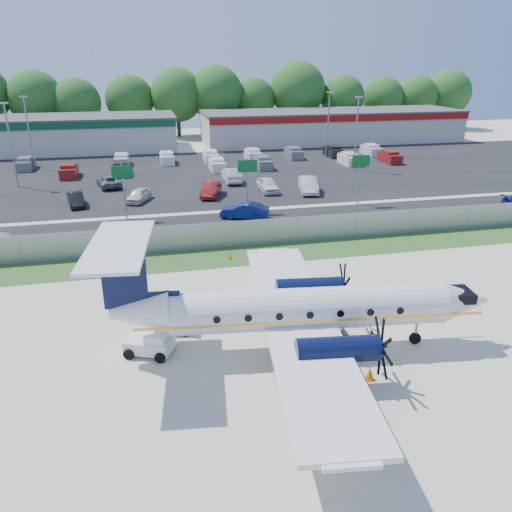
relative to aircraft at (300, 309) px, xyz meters
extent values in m
plane|color=beige|center=(-0.59, 0.99, -2.25)|extent=(170.00, 170.00, 0.00)
cube|color=#2D561E|center=(-0.59, 12.99, -2.25)|extent=(170.00, 4.00, 0.02)
cube|color=black|center=(-0.59, 19.99, -2.24)|extent=(170.00, 8.00, 0.02)
cube|color=black|center=(-0.59, 40.99, -2.24)|extent=(170.00, 32.00, 0.02)
cube|color=gray|center=(-0.59, 14.99, -1.25)|extent=(120.00, 0.02, 1.90)
cube|color=gray|center=(-0.59, 14.99, -0.27)|extent=(120.00, 0.06, 0.06)
cube|color=gray|center=(-0.59, 14.99, -2.20)|extent=(120.00, 0.06, 0.06)
cube|color=beige|center=(-24.59, 62.99, 0.25)|extent=(46.00, 12.00, 5.00)
cube|color=#474749|center=(-24.59, 62.99, 2.87)|extent=(46.40, 12.40, 0.24)
cube|color=#0F4723|center=(-24.59, 56.89, 2.25)|extent=(46.00, 0.20, 1.00)
cube|color=beige|center=(25.41, 62.99, 0.25)|extent=(44.00, 12.00, 5.00)
cube|color=#474749|center=(25.41, 62.99, 2.87)|extent=(44.40, 12.40, 0.24)
cube|color=maroon|center=(25.41, 56.89, 2.25)|extent=(44.00, 0.20, 1.00)
cylinder|color=gray|center=(-8.59, 23.99, 0.25)|extent=(0.14, 0.14, 5.00)
cube|color=#0C5923|center=(-8.59, 23.84, 2.05)|extent=(1.80, 0.08, 1.10)
cylinder|color=gray|center=(2.41, 23.99, 0.25)|extent=(0.14, 0.14, 5.00)
cube|color=#0C5923|center=(2.41, 23.84, 2.05)|extent=(1.80, 0.08, 1.10)
cylinder|color=gray|center=(13.41, 23.99, 0.25)|extent=(0.14, 0.14, 5.00)
cube|color=#0C5923|center=(13.41, 23.84, 2.05)|extent=(1.80, 0.08, 1.10)
cylinder|color=gray|center=(-20.59, 38.99, 2.25)|extent=(0.18, 0.18, 9.00)
cube|color=gray|center=(-20.59, 38.99, 6.75)|extent=(0.90, 0.35, 0.18)
cylinder|color=gray|center=(19.41, 38.99, 2.25)|extent=(0.18, 0.18, 9.00)
cube|color=gray|center=(19.41, 38.99, 6.75)|extent=(0.90, 0.35, 0.18)
cylinder|color=gray|center=(-20.59, 48.99, 2.25)|extent=(0.18, 0.18, 9.00)
cube|color=gray|center=(-20.59, 48.99, 6.75)|extent=(0.90, 0.35, 0.18)
cylinder|color=gray|center=(19.41, 48.99, 2.25)|extent=(0.18, 0.18, 9.00)
cube|color=gray|center=(19.41, 48.99, 6.75)|extent=(0.90, 0.35, 0.18)
cylinder|color=silver|center=(0.41, -0.05, 0.00)|extent=(13.24, 3.56, 1.99)
cone|color=silver|center=(8.06, -0.98, 0.00)|extent=(2.53, 2.26, 1.99)
cone|color=silver|center=(-7.44, 0.91, 0.21)|extent=(2.95, 2.31, 1.99)
cube|color=black|center=(7.85, -0.96, 0.37)|extent=(1.10, 1.47, 0.47)
cube|color=silver|center=(-0.11, 0.01, -0.58)|extent=(5.56, 18.71, 0.23)
cylinder|color=black|center=(0.67, -3.14, -0.42)|extent=(3.68, 1.58, 1.15)
cylinder|color=black|center=(1.41, 2.89, -0.42)|extent=(3.68, 1.58, 1.15)
cube|color=black|center=(-7.96, 0.97, 1.99)|extent=(2.00, 0.43, 3.04)
cube|color=silver|center=(-8.06, 0.98, 3.51)|extent=(3.28, 6.75, 0.15)
cylinder|color=gray|center=(5.82, -0.71, -1.57)|extent=(0.13, 0.13, 1.36)
cylinder|color=black|center=(5.82, -0.71, -1.96)|extent=(0.61, 0.26, 0.59)
cylinder|color=black|center=(-0.47, -3.00, -1.92)|extent=(0.72, 0.50, 0.67)
cylinder|color=black|center=(0.26, 3.03, -1.92)|extent=(0.72, 0.50, 0.67)
cube|color=silver|center=(-7.13, 1.30, -1.77)|extent=(2.53, 2.08, 0.61)
cube|color=silver|center=(-6.73, 1.12, -1.29)|extent=(1.34, 1.43, 0.44)
cube|color=black|center=(-6.37, 0.96, -1.27)|extent=(0.53, 0.94, 0.35)
cylinder|color=black|center=(-8.12, 0.99, -1.99)|extent=(0.56, 0.39, 0.52)
cylinder|color=black|center=(-7.57, 2.24, -1.99)|extent=(0.56, 0.39, 0.52)
cylinder|color=black|center=(-6.68, 0.36, -1.99)|extent=(0.56, 0.39, 0.52)
cylinder|color=black|center=(-6.13, 1.61, -1.99)|extent=(0.56, 0.39, 0.52)
cube|color=gray|center=(-5.83, 3.10, -1.84)|extent=(2.01, 1.43, 0.11)
cube|color=gray|center=(-6.68, 3.27, -1.57)|extent=(0.29, 1.09, 0.55)
cube|color=gray|center=(-4.98, 2.93, -1.57)|extent=(0.29, 1.09, 0.55)
cylinder|color=black|center=(-6.56, 2.73, -2.09)|extent=(0.34, 0.17, 0.33)
cylinder|color=black|center=(-6.36, 3.72, -2.09)|extent=(0.34, 0.17, 0.33)
cylinder|color=black|center=(-5.30, 2.48, -2.09)|extent=(0.34, 0.17, 0.33)
cylinder|color=black|center=(-5.10, 3.47, -2.09)|extent=(0.34, 0.17, 0.33)
cube|color=gray|center=(1.23, -0.64, -1.81)|extent=(1.98, 1.19, 0.12)
cube|color=gray|center=(0.29, -0.63, -1.52)|extent=(0.09, 1.18, 0.59)
cube|color=gray|center=(2.16, -0.64, -1.52)|extent=(0.09, 1.18, 0.59)
cylinder|color=black|center=(0.53, -1.17, -2.08)|extent=(0.36, 0.12, 0.35)
cylinder|color=black|center=(0.54, -0.09, -2.08)|extent=(0.36, 0.12, 0.35)
cylinder|color=black|center=(1.91, -1.18, -2.08)|extent=(0.36, 0.12, 0.35)
cylinder|color=black|center=(1.92, -0.10, -2.08)|extent=(0.36, 0.12, 0.35)
cone|color=orange|center=(3.04, -0.15, -2.00)|extent=(0.34, 0.34, 0.51)
cube|color=orange|center=(3.04, -0.15, -2.24)|extent=(0.36, 0.36, 0.03)
cone|color=orange|center=(2.33, -3.03, -1.95)|extent=(0.40, 0.40, 0.60)
cube|color=orange|center=(2.33, -3.03, -2.24)|extent=(0.42, 0.42, 0.03)
cone|color=orange|center=(-1.28, 12.45, -2.00)|extent=(0.34, 0.34, 0.52)
cube|color=orange|center=(-1.28, 12.45, -2.24)|extent=(0.36, 0.36, 0.03)
imported|color=navy|center=(1.72, 21.87, -2.25)|extent=(4.56, 3.07, 1.42)
imported|color=black|center=(-13.44, 29.56, -2.25)|extent=(2.21, 4.20, 1.32)
imported|color=beige|center=(-7.48, 29.78, -2.25)|extent=(2.94, 4.20, 1.33)
imported|color=maroon|center=(-0.15, 30.24, -2.25)|extent=(2.86, 4.77, 1.48)
imported|color=silver|center=(6.07, 30.82, -2.25)|extent=(1.81, 4.40, 1.49)
imported|color=silver|center=(10.24, 29.65, -2.25)|extent=(2.67, 5.19, 1.63)
imported|color=#595B5E|center=(-10.69, 36.81, -2.25)|extent=(3.17, 5.11, 1.32)
imported|color=silver|center=(3.08, 36.21, -2.25)|extent=(1.75, 4.98, 1.64)
camera|label=1|loc=(-6.68, -20.08, 10.99)|focal=35.00mm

